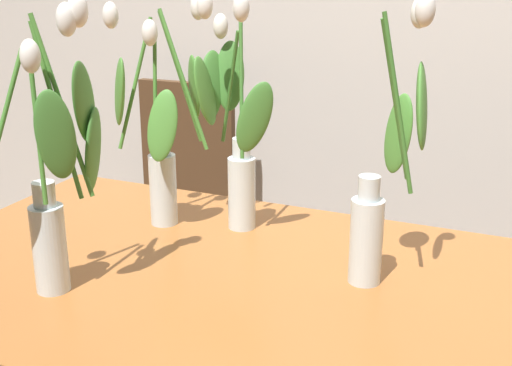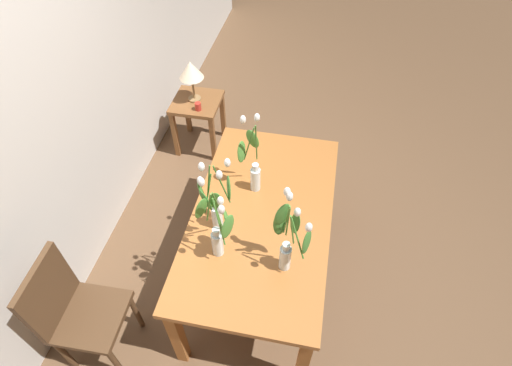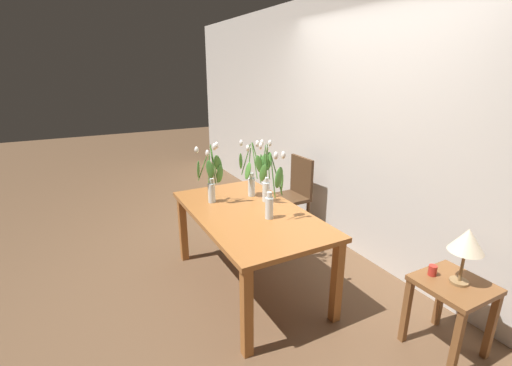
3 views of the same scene
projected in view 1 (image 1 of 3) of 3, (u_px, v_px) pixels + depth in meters
dining_table at (257, 319)px, 1.42m from camera, size 1.60×0.90×0.74m
tulip_vase_0 at (238, 143)px, 1.61m from camera, size 0.24×0.19×0.57m
tulip_vase_1 at (381, 193)px, 1.34m from camera, size 0.14×0.16×0.58m
tulip_vase_2 at (166, 135)px, 1.62m from camera, size 0.25×0.27×0.57m
tulip_vase_3 at (50, 182)px, 1.27m from camera, size 0.19×0.23×0.58m
dining_chair at (177, 189)px, 2.62m from camera, size 0.41×0.41×0.93m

